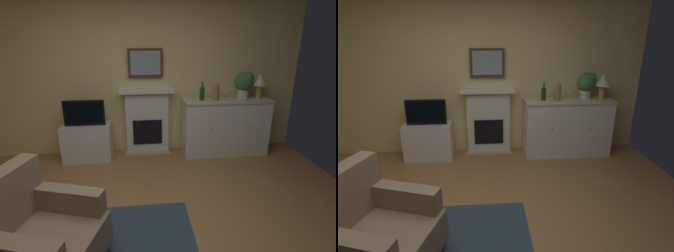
{
  "view_description": "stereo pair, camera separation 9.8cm",
  "coord_description": "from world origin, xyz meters",
  "views": [
    {
      "loc": [
        0.04,
        -2.05,
        1.91
      ],
      "look_at": [
        0.35,
        0.58,
        1.0
      ],
      "focal_mm": 27.98,
      "sensor_mm": 36.0,
      "label": 1
    },
    {
      "loc": [
        0.14,
        -2.06,
        1.91
      ],
      "look_at": [
        0.35,
        0.58,
        1.0
      ],
      "focal_mm": 27.98,
      "sensor_mm": 36.0,
      "label": 2
    }
  ],
  "objects": [
    {
      "name": "ground_plane",
      "position": [
        0.0,
        0.0,
        -0.05
      ],
      "size": [
        5.55,
        4.61,
        0.1
      ],
      "primitive_type": "cube",
      "color": "#9E7042",
      "rests_on": "ground"
    },
    {
      "name": "wall_rear",
      "position": [
        0.0,
        2.28,
        1.32
      ],
      "size": [
        5.55,
        0.06,
        2.64
      ],
      "primitive_type": "cube",
      "color": "#EAD68C",
      "rests_on": "ground_plane"
    },
    {
      "name": "fireplace_unit",
      "position": [
        0.18,
        2.15,
        0.55
      ],
      "size": [
        0.87,
        0.3,
        1.1
      ],
      "color": "white",
      "rests_on": "ground_plane"
    },
    {
      "name": "framed_picture",
      "position": [
        0.18,
        2.19,
        1.51
      ],
      "size": [
        0.55,
        0.04,
        0.45
      ],
      "color": "#473323"
    },
    {
      "name": "sideboard_cabinet",
      "position": [
        1.48,
        1.97,
        0.47
      ],
      "size": [
        1.43,
        0.49,
        0.94
      ],
      "color": "white",
      "rests_on": "ground_plane"
    },
    {
      "name": "table_lamp",
      "position": [
        2.01,
        1.97,
        1.22
      ],
      "size": [
        0.26,
        0.26,
        0.4
      ],
      "color": "#B79338",
      "rests_on": "sideboard_cabinet"
    },
    {
      "name": "wine_bottle",
      "position": [
        1.06,
        1.97,
        1.05
      ],
      "size": [
        0.08,
        0.08,
        0.29
      ],
      "color": "#193F1E",
      "rests_on": "sideboard_cabinet"
    },
    {
      "name": "wine_glass_left",
      "position": [
        1.41,
        1.94,
        1.06
      ],
      "size": [
        0.07,
        0.07,
        0.16
      ],
      "color": "silver",
      "rests_on": "sideboard_cabinet"
    },
    {
      "name": "wine_glass_center",
      "position": [
        1.52,
        1.95,
        1.06
      ],
      "size": [
        0.07,
        0.07,
        0.16
      ],
      "color": "silver",
      "rests_on": "sideboard_cabinet"
    },
    {
      "name": "vase_decorative",
      "position": [
        1.27,
        1.92,
        1.08
      ],
      "size": [
        0.11,
        0.11,
        0.28
      ],
      "color": "#9E7F5B",
      "rests_on": "sideboard_cabinet"
    },
    {
      "name": "tv_cabinet",
      "position": [
        -0.8,
        1.99,
        0.29
      ],
      "size": [
        0.75,
        0.42,
        0.58
      ],
      "color": "white",
      "rests_on": "ground_plane"
    },
    {
      "name": "tv_set",
      "position": [
        -0.8,
        1.96,
        0.78
      ],
      "size": [
        0.62,
        0.07,
        0.4
      ],
      "color": "black",
      "rests_on": "tv_cabinet"
    },
    {
      "name": "potted_plant_small",
      "position": [
        1.76,
        2.02,
        1.2
      ],
      "size": [
        0.3,
        0.3,
        0.43
      ],
      "color": "beige",
      "rests_on": "sideboard_cabinet"
    },
    {
      "name": "armchair",
      "position": [
        -0.8,
        -0.24,
        0.38
      ],
      "size": [
        1.0,
        0.97,
        0.92
      ],
      "color": "#8C7259",
      "rests_on": "ground_plane"
    }
  ]
}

